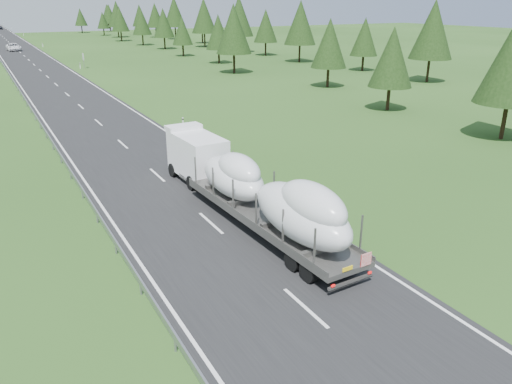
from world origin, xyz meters
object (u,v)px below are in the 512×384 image
highway_sign (83,58)px  distant_van (14,47)px  distant_car_dark (1,28)px  boat_truck (250,185)px

highway_sign → distant_van: 43.17m
distant_car_dark → highway_sign: bearing=-86.6°
boat_truck → distant_car_dark: bearing=89.9°
highway_sign → distant_car_dark: highway_sign is taller
boat_truck → distant_van: (-2.92, 114.04, -1.16)m
boat_truck → distant_car_dark: 221.56m
boat_truck → distant_van: bearing=91.5°
highway_sign → boat_truck: (-5.17, -71.65, 0.23)m
highway_sign → boat_truck: 71.84m
highway_sign → distant_van: (-8.08, 42.39, -0.94)m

